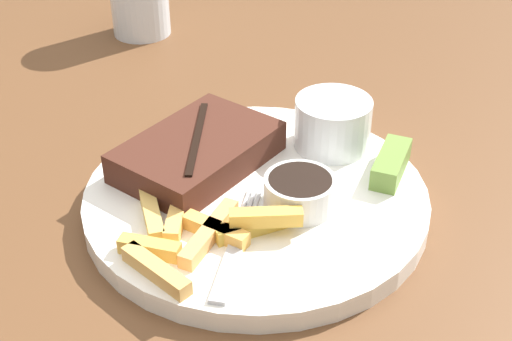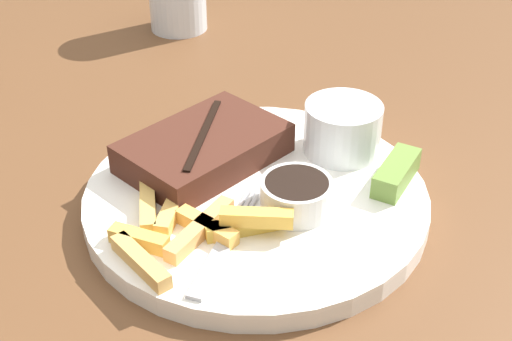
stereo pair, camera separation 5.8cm
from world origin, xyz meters
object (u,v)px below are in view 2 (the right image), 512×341
dinner_plate (256,199)px  pickle_spear (396,173)px  steak_portion (204,148)px  coleslaw_cup (346,127)px  fork_utensil (225,244)px  dipping_sauce_cup (296,194)px

dinner_plate → pickle_spear: (0.10, -0.07, 0.02)m
steak_portion → coleslaw_cup: size_ratio=2.15×
dinner_plate → coleslaw_cup: (0.10, -0.00, 0.04)m
pickle_spear → fork_utensil: (-0.16, 0.02, -0.01)m
pickle_spear → fork_utensil: size_ratio=0.56×
dinner_plate → fork_utensil: fork_utensil is taller
steak_portion → pickle_spear: (0.11, -0.13, -0.00)m
steak_portion → fork_utensil: steak_portion is taller
pickle_spear → coleslaw_cup: bearing=89.8°
pickle_spear → fork_utensil: 0.16m
coleslaw_cup → pickle_spear: coleslaw_cup is taller
dinner_plate → fork_utensil: size_ratio=2.40×
dinner_plate → fork_utensil: 0.08m
pickle_spear → steak_portion: bearing=129.7°
dinner_plate → pickle_spear: size_ratio=4.32×
dinner_plate → coleslaw_cup: 0.10m
dinner_plate → fork_utensil: bearing=-147.2°
steak_portion → dinner_plate: bearing=-83.0°
coleslaw_cup → fork_utensil: 0.17m
pickle_spear → dipping_sauce_cup: bearing=164.3°
dipping_sauce_cup → fork_utensil: size_ratio=0.48×
steak_portion → coleslaw_cup: bearing=-31.9°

